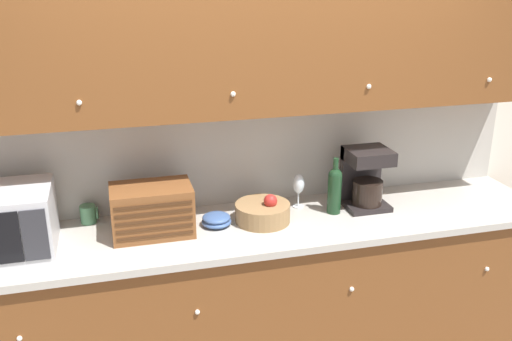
{
  "coord_description": "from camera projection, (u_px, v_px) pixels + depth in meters",
  "views": [
    {
      "loc": [
        -0.77,
        -3.11,
        2.3
      ],
      "look_at": [
        0.0,
        -0.23,
        1.23
      ],
      "focal_mm": 40.0,
      "sensor_mm": 36.0,
      "label": 1
    }
  ],
  "objects": [
    {
      "name": "fruit_basket",
      "position": [
        263.0,
        212.0,
        3.17
      ],
      "size": [
        0.31,
        0.31,
        0.17
      ],
      "color": "#937047",
      "rests_on": "counter_unit"
    },
    {
      "name": "bowl_stack_on_counter",
      "position": [
        216.0,
        220.0,
        3.13
      ],
      "size": [
        0.16,
        0.16,
        0.07
      ],
      "color": "#3D5B93",
      "rests_on": "counter_unit"
    },
    {
      "name": "backsplash_panel",
      "position": [
        246.0,
        153.0,
        3.36
      ],
      "size": [
        3.37,
        0.01,
        0.61
      ],
      "color": "#B7B2A8",
      "rests_on": "counter_unit"
    },
    {
      "name": "coffee_maker",
      "position": [
        365.0,
        177.0,
        3.34
      ],
      "size": [
        0.25,
        0.23,
        0.36
      ],
      "color": "black",
      "rests_on": "counter_unit"
    },
    {
      "name": "wall_back",
      "position": [
        245.0,
        145.0,
        3.38
      ],
      "size": [
        5.77,
        0.06,
        2.6
      ],
      "color": "silver",
      "rests_on": "ground_plane"
    },
    {
      "name": "upper_cabinets",
      "position": [
        285.0,
        38.0,
        3.01
      ],
      "size": [
        3.37,
        0.39,
        0.76
      ],
      "color": "brown",
      "rests_on": "backsplash_panel"
    },
    {
      "name": "ground_plane",
      "position": [
        247.0,
        333.0,
        3.8
      ],
      "size": [
        24.0,
        24.0,
        0.0
      ],
      "primitive_type": "plane",
      "color": "slate"
    },
    {
      "name": "mug",
      "position": [
        89.0,
        214.0,
        3.16
      ],
      "size": [
        0.1,
        0.09,
        0.1
      ],
      "color": "#4C845B",
      "rests_on": "counter_unit"
    },
    {
      "name": "bread_box",
      "position": [
        152.0,
        210.0,
        3.01
      ],
      "size": [
        0.42,
        0.28,
        0.26
      ],
      "color": "brown",
      "rests_on": "counter_unit"
    },
    {
      "name": "wine_glass",
      "position": [
        299.0,
        185.0,
        3.34
      ],
      "size": [
        0.07,
        0.07,
        0.2
      ],
      "color": "silver",
      "rests_on": "counter_unit"
    },
    {
      "name": "counter_unit",
      "position": [
        260.0,
        297.0,
        3.34
      ],
      "size": [
        3.39,
        0.68,
        0.96
      ],
      "color": "brown",
      "rests_on": "ground_plane"
    },
    {
      "name": "wine_bottle",
      "position": [
        335.0,
        188.0,
        3.25
      ],
      "size": [
        0.08,
        0.08,
        0.33
      ],
      "color": "#19381E",
      "rests_on": "counter_unit"
    }
  ]
}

